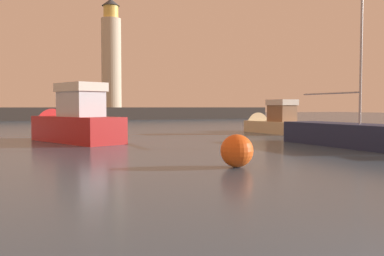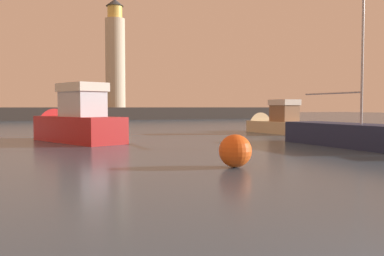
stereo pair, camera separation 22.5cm
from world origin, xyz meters
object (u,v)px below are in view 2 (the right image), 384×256
object	(u,v)px
motorboat_0	(270,123)
sailboat_moored	(349,134)
motorboat_5	(71,122)
mooring_buoy	(235,151)
lighthouse	(115,56)

from	to	relation	value
motorboat_0	sailboat_moored	bearing A→B (deg)	-99.91
motorboat_5	mooring_buoy	xyz separation A→B (m)	(4.58, -12.98, -0.55)
motorboat_0	motorboat_5	distance (m)	15.67
sailboat_moored	mooring_buoy	bearing A→B (deg)	-149.90
sailboat_moored	mooring_buoy	size ratio (longest dim) A/B	9.04
sailboat_moored	mooring_buoy	distance (m)	9.90
lighthouse	motorboat_5	xyz separation A→B (m)	(-8.89, -41.81, -8.86)
motorboat_0	motorboat_5	xyz separation A→B (m)	(-15.20, -3.76, 0.39)
motorboat_0	mooring_buoy	xyz separation A→B (m)	(-10.62, -16.75, -0.16)
motorboat_0	sailboat_moored	world-z (taller)	sailboat_moored
lighthouse	motorboat_5	bearing A→B (deg)	-102.00
sailboat_moored	mooring_buoy	xyz separation A→B (m)	(-8.57, -4.97, -0.06)
lighthouse	motorboat_0	distance (m)	39.66
lighthouse	mooring_buoy	xyz separation A→B (m)	(-4.31, -54.80, -9.41)
motorboat_5	sailboat_moored	world-z (taller)	sailboat_moored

